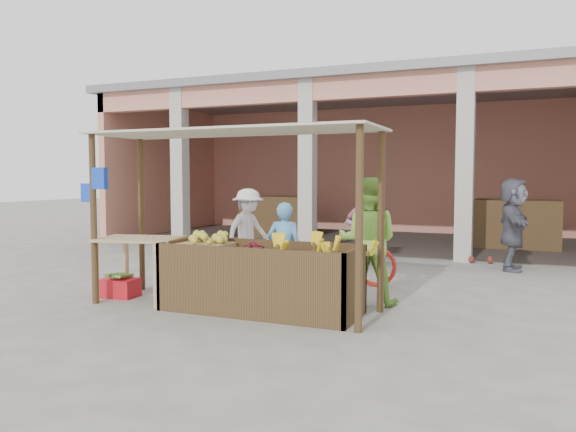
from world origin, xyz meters
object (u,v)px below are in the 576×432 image
at_px(side_table, 140,248).
at_px(vendor_blue, 285,248).
at_px(red_crate, 120,288).
at_px(motorcycle, 337,254).
at_px(vendor_green, 368,238).
at_px(fruit_stall, 261,282).

height_order(side_table, vendor_blue, vendor_blue).
distance_m(red_crate, motorcycle, 3.41).
relative_size(side_table, vendor_green, 0.68).
bearing_deg(motorcycle, fruit_stall, 150.21).
bearing_deg(fruit_stall, motorcycle, 79.23).
relative_size(side_table, red_crate, 2.42).
bearing_deg(red_crate, vendor_blue, 14.13).
bearing_deg(side_table, vendor_green, 6.93).
xyz_separation_m(side_table, vendor_blue, (1.86, 0.89, -0.01)).
relative_size(vendor_green, motorcycle, 0.93).
relative_size(vendor_blue, motorcycle, 0.76).
bearing_deg(fruit_stall, side_table, -177.76).
bearing_deg(vendor_green, red_crate, 8.59).
distance_m(side_table, vendor_green, 3.23).
distance_m(side_table, red_crate, 0.79).
relative_size(fruit_stall, vendor_blue, 1.72).
bearing_deg(motorcycle, vendor_green, -162.11).
bearing_deg(vendor_blue, motorcycle, -114.68).
distance_m(red_crate, vendor_blue, 2.53).
relative_size(red_crate, vendor_green, 0.28).
xyz_separation_m(vendor_blue, vendor_green, (1.18, 0.20, 0.17)).
bearing_deg(fruit_stall, red_crate, 179.36).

